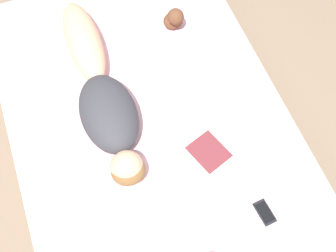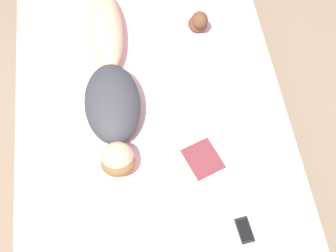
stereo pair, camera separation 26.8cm
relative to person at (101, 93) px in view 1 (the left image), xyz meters
The scene contains 6 objects.
ground_plane 0.65m from the person, 147.03° to the left, with size 12.00×12.00×0.00m, color #7A6651.
bed 0.43m from the person, 147.03° to the left, with size 1.66×2.33×0.50m.
person is the anchor object (origin of this frame).
open_magazine 0.77m from the person, 140.54° to the left, with size 0.63×0.48×0.01m.
cell_phone 1.15m from the person, 122.36° to the left, with size 0.09×0.15×0.01m.
plush_toy 0.71m from the person, 147.21° to the right, with size 0.13×0.16×0.19m.
Camera 1 is at (0.36, 1.39, 2.90)m, focal length 50.00 mm.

